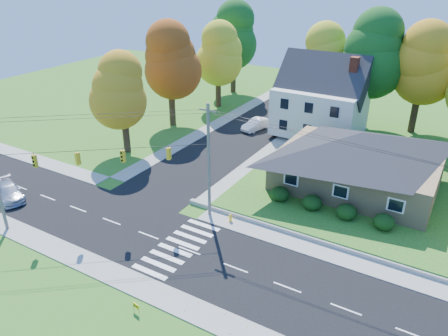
% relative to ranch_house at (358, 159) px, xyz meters
% --- Properties ---
extents(ground, '(120.00, 120.00, 0.00)m').
position_rel_ranch_house_xyz_m(ground, '(-8.00, -16.00, -3.27)').
color(ground, '#3D7923').
extents(road_main, '(90.00, 8.00, 0.02)m').
position_rel_ranch_house_xyz_m(road_main, '(-8.00, -16.00, -3.26)').
color(road_main, black).
rests_on(road_main, ground).
extents(road_cross, '(8.00, 44.00, 0.02)m').
position_rel_ranch_house_xyz_m(road_cross, '(-16.00, 10.00, -3.25)').
color(road_cross, black).
rests_on(road_cross, ground).
extents(sidewalk_north, '(90.00, 2.00, 0.08)m').
position_rel_ranch_house_xyz_m(sidewalk_north, '(-8.00, -11.00, -3.23)').
color(sidewalk_north, '#9C9A90').
rests_on(sidewalk_north, ground).
extents(sidewalk_south, '(90.00, 2.00, 0.08)m').
position_rel_ranch_house_xyz_m(sidewalk_south, '(-8.00, -21.00, -3.23)').
color(sidewalk_south, '#9C9A90').
rests_on(sidewalk_south, ground).
extents(lawn, '(30.00, 30.00, 0.50)m').
position_rel_ranch_house_xyz_m(lawn, '(5.00, 5.00, -3.02)').
color(lawn, '#3D7923').
rests_on(lawn, ground).
extents(ranch_house, '(14.60, 10.60, 5.40)m').
position_rel_ranch_house_xyz_m(ranch_house, '(0.00, 0.00, 0.00)').
color(ranch_house, tan).
rests_on(ranch_house, lawn).
extents(colonial_house, '(10.40, 8.40, 9.60)m').
position_rel_ranch_house_xyz_m(colonial_house, '(-7.96, 12.00, 1.32)').
color(colonial_house, silver).
rests_on(colonial_house, lawn).
extents(hedge_row, '(10.70, 1.70, 1.27)m').
position_rel_ranch_house_xyz_m(hedge_row, '(-0.50, -6.20, -2.13)').
color(hedge_row, '#163A10').
rests_on(hedge_row, lawn).
extents(traffic_infrastructure, '(38.10, 10.66, 10.00)m').
position_rel_ranch_house_xyz_m(traffic_infrastructure, '(-8.15, -14.65, 1.88)').
color(traffic_infrastructure, '#666059').
rests_on(traffic_infrastructure, ground).
extents(tree_lot_0, '(6.72, 6.72, 12.51)m').
position_rel_ranch_house_xyz_m(tree_lot_0, '(-10.00, 18.00, 5.04)').
color(tree_lot_0, '#3F2A19').
rests_on(tree_lot_0, lawn).
extents(tree_lot_1, '(7.84, 7.84, 14.60)m').
position_rel_ranch_house_xyz_m(tree_lot_1, '(-4.00, 17.00, 6.35)').
color(tree_lot_1, '#3F2A19').
rests_on(tree_lot_1, lawn).
extents(tree_lot_2, '(7.28, 7.28, 13.56)m').
position_rel_ranch_house_xyz_m(tree_lot_2, '(2.00, 18.00, 5.70)').
color(tree_lot_2, '#3F2A19').
rests_on(tree_lot_2, lawn).
extents(tree_west_0, '(6.16, 6.16, 11.47)m').
position_rel_ranch_house_xyz_m(tree_west_0, '(-25.00, -4.00, 3.89)').
color(tree_west_0, '#3F2A19').
rests_on(tree_west_0, ground).
extents(tree_west_1, '(7.28, 7.28, 13.56)m').
position_rel_ranch_house_xyz_m(tree_west_1, '(-26.00, 6.00, 5.20)').
color(tree_west_1, '#3F2A19').
rests_on(tree_west_1, ground).
extents(tree_west_2, '(6.72, 6.72, 12.51)m').
position_rel_ranch_house_xyz_m(tree_west_2, '(-25.00, 16.00, 4.54)').
color(tree_west_2, '#3F2A19').
rests_on(tree_west_2, ground).
extents(tree_west_3, '(7.84, 7.84, 14.60)m').
position_rel_ranch_house_xyz_m(tree_west_3, '(-27.00, 24.00, 5.85)').
color(tree_west_3, '#3F2A19').
rests_on(tree_west_3, ground).
extents(silver_sedan, '(5.13, 3.55, 1.38)m').
position_rel_ranch_house_xyz_m(silver_sedan, '(-26.84, -17.86, -2.56)').
color(silver_sedan, '#B6B8C2').
rests_on(silver_sedan, road_main).
extents(white_car, '(2.54, 4.62, 1.44)m').
position_rel_ranch_house_xyz_m(white_car, '(-15.50, 9.86, -2.52)').
color(white_car, silver).
rests_on(white_car, road_cross).
extents(fire_hydrant, '(0.42, 0.33, 0.74)m').
position_rel_ranch_house_xyz_m(fire_hydrant, '(-7.38, -10.87, -2.91)').
color(fire_hydrant, yellow).
rests_on(fire_hydrant, ground).
extents(yard_sign, '(0.55, 0.13, 0.69)m').
position_rel_ranch_house_xyz_m(yard_sign, '(-7.21, -22.93, -2.78)').
color(yard_sign, black).
rests_on(yard_sign, ground).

